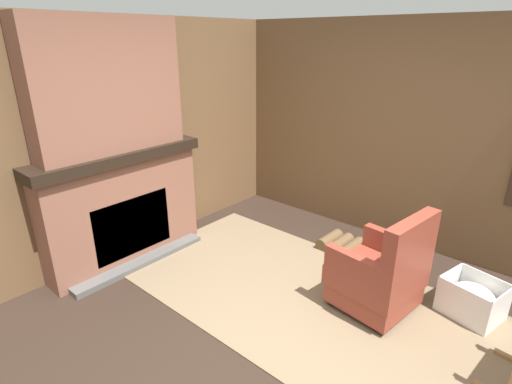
% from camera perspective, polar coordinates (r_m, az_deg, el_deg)
% --- Properties ---
extents(ground_plane, '(14.00, 14.00, 0.00)m').
position_cam_1_polar(ground_plane, '(3.34, 4.34, -21.72)').
color(ground_plane, '#2D2119').
extents(wood_panel_wall_left, '(0.06, 5.26, 2.49)m').
position_cam_1_polar(wood_panel_wall_left, '(4.39, -20.74, 6.33)').
color(wood_panel_wall_left, brown).
rests_on(wood_panel_wall_left, ground).
extents(wood_panel_wall_back, '(5.26, 0.09, 2.49)m').
position_cam_1_polar(wood_panel_wall_back, '(4.68, 22.90, 6.89)').
color(wood_panel_wall_back, brown).
rests_on(wood_panel_wall_back, ground).
extents(fireplace_hearth, '(0.53, 1.79, 1.22)m').
position_cam_1_polar(fireplace_hearth, '(4.42, -18.38, -2.10)').
color(fireplace_hearth, brown).
rests_on(fireplace_hearth, ground).
extents(chimney_breast, '(0.28, 1.49, 1.25)m').
position_cam_1_polar(chimney_breast, '(4.12, -20.50, 13.97)').
color(chimney_breast, brown).
rests_on(chimney_breast, fireplace_hearth).
extents(area_rug, '(3.94, 1.86, 0.01)m').
position_cam_1_polar(area_rug, '(3.82, 8.99, -15.49)').
color(area_rug, '#7A664C').
rests_on(area_rug, ground).
extents(armchair, '(0.74, 0.74, 0.96)m').
position_cam_1_polar(armchair, '(3.69, 17.36, -11.27)').
color(armchair, brown).
rests_on(armchair, ground).
extents(firewood_stack, '(0.44, 0.39, 0.14)m').
position_cam_1_polar(firewood_stack, '(4.69, 11.98, -7.29)').
color(firewood_stack, brown).
rests_on(firewood_stack, ground).
extents(laundry_basket, '(0.54, 0.48, 0.35)m').
position_cam_1_polar(laundry_basket, '(4.02, 28.52, -13.17)').
color(laundry_basket, white).
rests_on(laundry_basket, ground).
extents(oil_lamp_vase, '(0.10, 0.10, 0.25)m').
position_cam_1_polar(oil_lamp_vase, '(4.14, -22.45, 6.09)').
color(oil_lamp_vase, silver).
rests_on(oil_lamp_vase, fireplace_hearth).
extents(storage_case, '(0.18, 0.22, 0.12)m').
position_cam_1_polar(storage_case, '(4.60, -12.64, 8.21)').
color(storage_case, black).
rests_on(storage_case, fireplace_hearth).
extents(decorative_plate_on_mantel, '(0.06, 0.23, 0.22)m').
position_cam_1_polar(decorative_plate_on_mantel, '(4.30, -18.80, 7.40)').
color(decorative_plate_on_mantel, gold).
rests_on(decorative_plate_on_mantel, fireplace_hearth).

